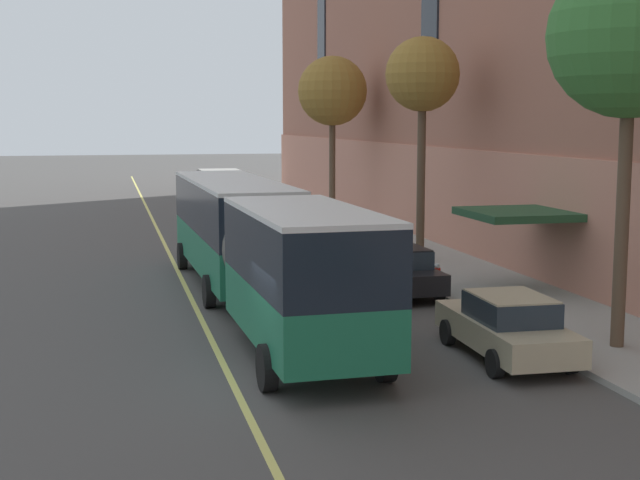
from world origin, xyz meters
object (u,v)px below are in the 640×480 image
(street_tree_mid_block, at_px, (631,37))
(fire_hydrant, at_px, (437,274))
(city_bus, at_px, (254,240))
(parked_car_champagne_0, at_px, (507,326))
(parked_car_green_2, at_px, (306,224))
(parked_car_darkgray_4, at_px, (263,202))
(parked_car_black_3, at_px, (397,270))
(street_tree_far_uptown, at_px, (423,77))
(street_tree_far_downtown, at_px, (332,92))

(street_tree_mid_block, distance_m, fire_hydrant, 11.24)
(city_bus, bearing_deg, fire_hydrant, 15.54)
(city_bus, height_order, parked_car_champagne_0, city_bus)
(fire_hydrant, bearing_deg, parked_car_champagne_0, -100.31)
(parked_car_green_2, height_order, parked_car_darkgray_4, same)
(parked_car_champagne_0, relative_size, parked_car_darkgray_4, 1.12)
(parked_car_darkgray_4, bearing_deg, parked_car_black_3, -89.92)
(city_bus, xyz_separation_m, parked_car_champagne_0, (4.84, -6.86, -1.31))
(parked_car_darkgray_4, distance_m, street_tree_mid_block, 33.84)
(parked_car_champagne_0, distance_m, fire_hydrant, 8.79)
(parked_car_champagne_0, xyz_separation_m, street_tree_far_uptown, (2.87, 13.87, 6.43))
(street_tree_far_downtown, xyz_separation_m, fire_hydrant, (-1.29, -19.16, -6.58))
(parked_car_black_3, relative_size, street_tree_far_uptown, 0.55)
(city_bus, distance_m, parked_car_green_2, 15.39)
(fire_hydrant, bearing_deg, parked_car_darkgray_4, 93.81)
(parked_car_champagne_0, height_order, parked_car_black_3, same)
(fire_hydrant, bearing_deg, parked_car_green_2, 97.20)
(parked_car_darkgray_4, bearing_deg, parked_car_champagne_0, -89.92)
(parked_car_champagne_0, height_order, street_tree_mid_block, street_tree_mid_block)
(parked_car_black_3, height_order, street_tree_far_uptown, street_tree_far_uptown)
(parked_car_green_2, height_order, street_tree_far_uptown, street_tree_far_uptown)
(street_tree_mid_block, bearing_deg, parked_car_black_3, 109.44)
(city_bus, distance_m, parked_car_darkgray_4, 26.58)
(parked_car_black_3, bearing_deg, street_tree_mid_block, -70.56)
(street_tree_far_downtown, distance_m, fire_hydrant, 20.30)
(street_tree_mid_block, relative_size, street_tree_far_uptown, 1.08)
(parked_car_black_3, height_order, street_tree_far_downtown, street_tree_far_downtown)
(street_tree_mid_block, xyz_separation_m, fire_hydrant, (-1.29, 8.71, -6.99))
(parked_car_darkgray_4, height_order, fire_hydrant, parked_car_darkgray_4)
(parked_car_black_3, distance_m, fire_hydrant, 1.70)
(street_tree_far_uptown, bearing_deg, parked_car_champagne_0, -101.68)
(parked_car_champagne_0, xyz_separation_m, parked_car_darkgray_4, (-0.05, 32.98, -0.00))
(city_bus, bearing_deg, parked_car_black_3, 14.38)
(parked_car_green_2, distance_m, parked_car_black_3, 13.32)
(street_tree_far_uptown, bearing_deg, street_tree_far_downtown, 90.00)
(parked_car_green_2, relative_size, street_tree_far_downtown, 0.52)
(parked_car_black_3, bearing_deg, parked_car_darkgray_4, 90.08)
(street_tree_far_downtown, bearing_deg, fire_hydrant, -93.86)
(parked_car_green_2, bearing_deg, parked_car_black_3, -89.89)
(street_tree_far_uptown, relative_size, street_tree_far_downtown, 0.97)
(parked_car_champagne_0, distance_m, parked_car_darkgray_4, 32.98)
(parked_car_green_2, xyz_separation_m, street_tree_far_downtown, (2.91, 6.39, 6.29))
(street_tree_far_downtown, bearing_deg, parked_car_darkgray_4, 119.43)
(street_tree_mid_block, relative_size, fire_hydrant, 12.92)
(parked_car_darkgray_4, distance_m, street_tree_far_uptown, 20.37)
(street_tree_far_uptown, bearing_deg, parked_car_green_2, 111.05)
(parked_car_green_2, distance_m, parked_car_darkgray_4, 11.55)
(street_tree_far_downtown, bearing_deg, parked_car_black_3, -98.32)
(street_tree_far_downtown, bearing_deg, parked_car_green_2, -114.47)
(parked_car_green_2, xyz_separation_m, parked_car_black_3, (0.02, -13.32, 0.00))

